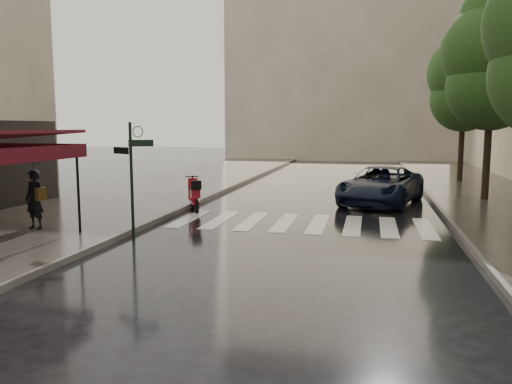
% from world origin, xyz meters
% --- Properties ---
extents(ground, '(120.00, 120.00, 0.00)m').
position_xyz_m(ground, '(0.00, 0.00, 0.00)').
color(ground, black).
rests_on(ground, ground).
extents(sidewalk_near, '(6.00, 60.00, 0.12)m').
position_xyz_m(sidewalk_near, '(-4.50, 12.00, 0.06)').
color(sidewalk_near, '#38332D').
rests_on(sidewalk_near, ground).
extents(sidewalk_far, '(5.50, 60.00, 0.12)m').
position_xyz_m(sidewalk_far, '(10.25, 12.00, 0.06)').
color(sidewalk_far, '#38332D').
rests_on(sidewalk_far, ground).
extents(curb_near, '(0.12, 60.00, 0.16)m').
position_xyz_m(curb_near, '(-1.45, 12.00, 0.07)').
color(curb_near, '#595651').
rests_on(curb_near, ground).
extents(curb_far, '(0.12, 60.00, 0.16)m').
position_xyz_m(curb_far, '(7.45, 12.00, 0.07)').
color(curb_far, '#595651').
rests_on(curb_far, ground).
extents(crosswalk, '(7.85, 3.20, 0.01)m').
position_xyz_m(crosswalk, '(2.98, 6.00, 0.01)').
color(crosswalk, silver).
rests_on(crosswalk, ground).
extents(signpost, '(1.17, 0.29, 3.10)m').
position_xyz_m(signpost, '(-1.19, 3.00, 1.83)').
color(signpost, black).
rests_on(signpost, ground).
extents(backdrop_building, '(22.00, 6.00, 20.00)m').
position_xyz_m(backdrop_building, '(3.00, 38.00, 10.00)').
color(backdrop_building, tan).
rests_on(backdrop_building, ground).
extents(tree_mid, '(3.80, 3.80, 8.34)m').
position_xyz_m(tree_mid, '(9.50, 12.00, 5.59)').
color(tree_mid, black).
rests_on(tree_mid, sidewalk_far).
extents(tree_far, '(3.80, 3.80, 8.16)m').
position_xyz_m(tree_far, '(9.70, 19.00, 5.46)').
color(tree_far, black).
rests_on(tree_far, sidewalk_far).
extents(pedestrian_with_umbrella, '(1.17, 1.18, 2.46)m').
position_xyz_m(pedestrian_with_umbrella, '(-4.15, 2.93, 1.76)').
color(pedestrian_with_umbrella, black).
rests_on(pedestrian_with_umbrella, sidewalk_near).
extents(scooter, '(0.98, 1.65, 1.18)m').
position_xyz_m(scooter, '(-1.07, 7.53, 0.55)').
color(scooter, black).
rests_on(scooter, ground).
extents(parked_car, '(3.76, 5.69, 1.45)m').
position_xyz_m(parked_car, '(5.46, 10.61, 0.73)').
color(parked_car, black).
rests_on(parked_car, ground).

